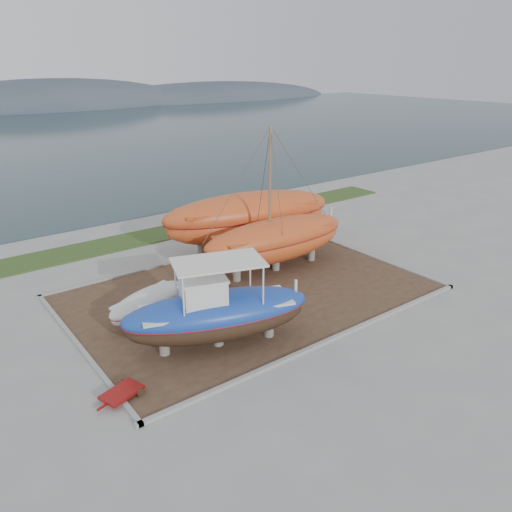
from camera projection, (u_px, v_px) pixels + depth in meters
ground at (299, 322)px, 23.61m from camera, size 140.00×140.00×0.00m
dirt_patch at (249, 292)px, 26.57m from camera, size 18.00×12.00×0.06m
curb_frame at (249, 292)px, 26.55m from camera, size 18.60×12.60×0.15m
grass_strip at (153, 235)px, 35.10m from camera, size 44.00×3.00×0.08m
blue_caique at (217, 304)px, 20.96m from camera, size 8.45×4.95×3.89m
white_dinghy at (148, 306)px, 23.59m from camera, size 4.87×3.20×1.37m
orange_sailboat at (277, 201)px, 27.83m from camera, size 9.53×3.20×8.29m
orange_bare_hull at (249, 223)px, 31.68m from camera, size 11.73×5.51×3.70m
red_trailer at (122, 395)px, 18.27m from camera, size 2.44×1.73×0.31m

